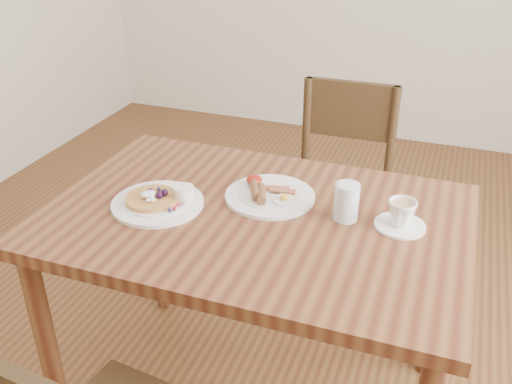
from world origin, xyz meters
TOP-DOWN VIEW (x-y plane):
  - dining_table at (0.00, 0.00)m, footprint 1.20×0.80m
  - chair_far at (0.09, 0.77)m, footprint 0.43×0.43m
  - pancake_plate at (-0.28, -0.05)m, footprint 0.27×0.27m
  - breakfast_plate at (0.00, 0.10)m, footprint 0.27×0.27m
  - teacup_saucer at (0.40, 0.07)m, footprint 0.14×0.14m
  - water_glass at (0.25, 0.06)m, footprint 0.07×0.07m

SIDE VIEW (x-z plane):
  - chair_far at x=0.09m, z-range 0.05..0.93m
  - dining_table at x=0.00m, z-range 0.28..1.03m
  - breakfast_plate at x=0.00m, z-range 0.74..0.78m
  - pancake_plate at x=-0.28m, z-range 0.74..0.79m
  - teacup_saucer at x=0.40m, z-range 0.74..0.83m
  - water_glass at x=0.25m, z-range 0.75..0.86m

